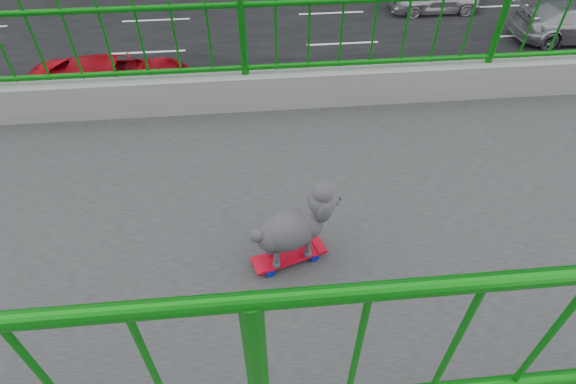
% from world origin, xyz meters
% --- Properties ---
extents(road, '(18.00, 90.00, 0.02)m').
position_xyz_m(road, '(-13.00, 0.00, 0.01)').
color(road, black).
rests_on(road, ground).
extents(skateboard, '(0.25, 0.45, 0.06)m').
position_xyz_m(skateboard, '(0.25, 4.19, 7.04)').
color(skateboard, red).
rests_on(skateboard, footbridge).
extents(poodle, '(0.31, 0.51, 0.44)m').
position_xyz_m(poodle, '(0.24, 4.22, 7.30)').
color(poodle, '#312E33').
rests_on(poodle, skateboard).
extents(car_2, '(2.63, 5.71, 1.59)m').
position_xyz_m(car_2, '(-12.40, -0.57, 0.79)').
color(car_2, '#AD0613').
rests_on(car_2, ground).
extents(car_3, '(2.08, 5.11, 1.48)m').
position_xyz_m(car_3, '(-15.60, 17.65, 0.74)').
color(car_3, gray).
rests_on(car_3, ground).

